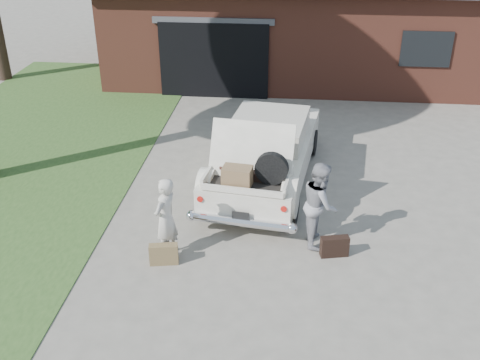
{
  "coord_description": "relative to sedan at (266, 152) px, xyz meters",
  "views": [
    {
      "loc": [
        0.86,
        -8.02,
        5.68
      ],
      "look_at": [
        0.0,
        0.6,
        1.1
      ],
      "focal_mm": 42.0,
      "sensor_mm": 36.0,
      "label": 1
    }
  ],
  "objects": [
    {
      "name": "grass_strip",
      "position": [
        -5.84,
        0.32,
        -0.68
      ],
      "size": [
        6.0,
        16.0,
        0.02
      ],
      "primitive_type": "cube",
      "color": "#2D4C1E",
      "rests_on": "ground"
    },
    {
      "name": "woman_left",
      "position": [
        -1.51,
        -2.87,
        0.04
      ],
      "size": [
        0.51,
        0.62,
        1.47
      ],
      "primitive_type": "imported",
      "rotation": [
        0.0,
        0.0,
        -1.92
      ],
      "color": "beige",
      "rests_on": "ground"
    },
    {
      "name": "house",
      "position": [
        0.65,
        8.8,
        0.98
      ],
      "size": [
        12.8,
        7.8,
        3.3
      ],
      "color": "brown",
      "rests_on": "ground"
    },
    {
      "name": "suitcase_right",
      "position": [
        1.35,
        -2.62,
        -0.51
      ],
      "size": [
        0.51,
        0.26,
        0.37
      ],
      "primitive_type": "cube",
      "rotation": [
        0.0,
        0.0,
        0.22
      ],
      "color": "black",
      "rests_on": "ground"
    },
    {
      "name": "woman_right",
      "position": [
        1.07,
        -2.21,
        0.08
      ],
      "size": [
        0.64,
        0.8,
        1.55
      ],
      "primitive_type": "imported",
      "rotation": [
        0.0,
        0.0,
        1.64
      ],
      "color": "gray",
      "rests_on": "ground"
    },
    {
      "name": "suitcase_left",
      "position": [
        -1.52,
        -3.13,
        -0.51
      ],
      "size": [
        0.5,
        0.23,
        0.37
      ],
      "primitive_type": "cube",
      "rotation": [
        0.0,
        0.0,
        0.18
      ],
      "color": "olive",
      "rests_on": "ground"
    },
    {
      "name": "sedan",
      "position": [
        0.0,
        0.0,
        0.0
      ],
      "size": [
        2.42,
        4.92,
        1.87
      ],
      "rotation": [
        0.0,
        0.0,
        -0.13
      ],
      "color": "white",
      "rests_on": "ground"
    },
    {
      "name": "ground",
      "position": [
        -0.34,
        -2.68,
        -0.69
      ],
      "size": [
        90.0,
        90.0,
        0.0
      ],
      "primitive_type": "plane",
      "color": "gray",
      "rests_on": "ground"
    }
  ]
}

